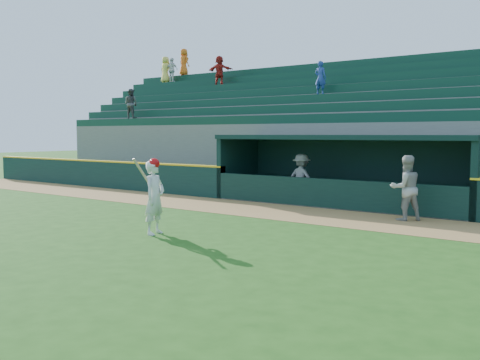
% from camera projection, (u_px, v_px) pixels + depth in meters
% --- Properties ---
extents(ground, '(120.00, 120.00, 0.00)m').
position_uv_depth(ground, '(200.00, 239.00, 12.70)').
color(ground, '#204D13').
rests_on(ground, ground).
extents(warning_track, '(40.00, 3.00, 0.01)m').
position_uv_depth(warning_track, '(303.00, 214.00, 16.61)').
color(warning_track, olive).
rests_on(warning_track, ground).
extents(field_wall_left, '(15.50, 0.30, 1.20)m').
position_uv_depth(field_wall_left, '(95.00, 174.00, 25.17)').
color(field_wall_left, black).
rests_on(field_wall_left, ground).
extents(wall_stripe_left, '(15.50, 0.32, 0.06)m').
position_uv_depth(wall_stripe_left, '(94.00, 161.00, 25.12)').
color(wall_stripe_left, gold).
rests_on(wall_stripe_left, field_wall_left).
extents(dugout_player_front, '(1.15, 1.15, 1.88)m').
position_uv_depth(dugout_player_front, '(406.00, 188.00, 15.36)').
color(dugout_player_front, '#9F9E99').
rests_on(dugout_player_front, ground).
extents(dugout_player_inside, '(1.19, 0.75, 1.77)m').
position_uv_depth(dugout_player_inside, '(302.00, 178.00, 19.46)').
color(dugout_player_inside, '#9B9C97').
rests_on(dugout_player_inside, ground).
extents(dugout, '(9.40, 2.80, 2.46)m').
position_uv_depth(dugout, '(348.00, 166.00, 18.98)').
color(dugout, slate).
rests_on(dugout, ground).
extents(stands, '(34.50, 6.28, 7.57)m').
position_uv_depth(stands, '(394.00, 136.00, 22.56)').
color(stands, slate).
rests_on(stands, ground).
extents(batter_at_plate, '(0.58, 0.84, 1.92)m').
position_uv_depth(batter_at_plate, '(154.00, 196.00, 13.25)').
color(batter_at_plate, silver).
rests_on(batter_at_plate, ground).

